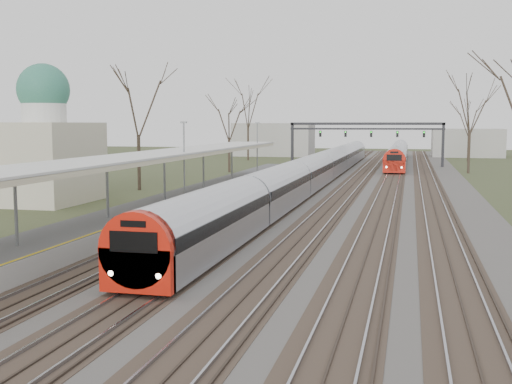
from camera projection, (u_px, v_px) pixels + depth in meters
track_bed at (343, 187)px, 59.52m from camera, size 24.00×160.00×0.22m
platform at (184, 202)px, 44.73m from camera, size 3.50×69.00×1.00m
canopy at (158, 156)px, 40.00m from camera, size 4.10×50.00×3.11m
dome_building at (25, 153)px, 47.82m from camera, size 10.00×8.00×10.30m
signal_gantry at (366, 131)px, 87.99m from camera, size 21.00×0.59×6.08m
tree_west_far at (138, 99)px, 55.93m from camera, size 5.50×5.50×11.33m
train_near at (320, 168)px, 64.53m from camera, size 2.62×90.21×3.05m
train_far at (398, 154)px, 94.81m from camera, size 2.62×45.21×3.05m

